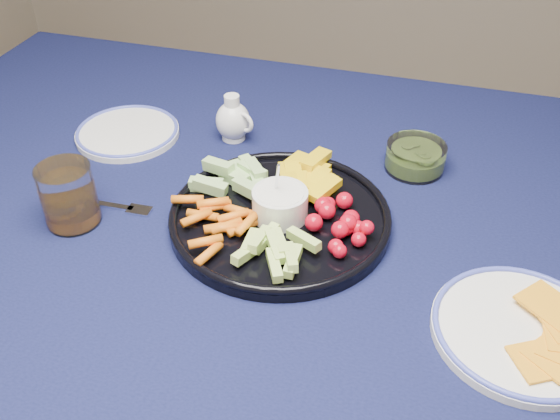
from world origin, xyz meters
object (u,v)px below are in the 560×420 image
(crudite_platter, at_px, (279,213))
(juice_tumbler, at_px, (69,199))
(cheese_plate, at_px, (522,329))
(dining_table, at_px, (295,251))
(pickle_bowl, at_px, (415,158))
(side_plate_extra, at_px, (128,132))
(creamer_pitcher, at_px, (233,120))

(crudite_platter, distance_m, juice_tumbler, 0.33)
(crudite_platter, height_order, cheese_plate, crudite_platter)
(dining_table, height_order, crudite_platter, crudite_platter)
(crudite_platter, xyz_separation_m, pickle_bowl, (0.19, 0.22, 0.00))
(juice_tumbler, relative_size, side_plate_extra, 0.51)
(juice_tumbler, bearing_deg, cheese_plate, -3.70)
(creamer_pitcher, bearing_deg, crudite_platter, -54.89)
(dining_table, distance_m, juice_tumbler, 0.38)
(creamer_pitcher, relative_size, juice_tumbler, 0.90)
(pickle_bowl, height_order, side_plate_extra, pickle_bowl)
(dining_table, distance_m, pickle_bowl, 0.27)
(pickle_bowl, distance_m, cheese_plate, 0.39)
(creamer_pitcher, xyz_separation_m, juice_tumbler, (-0.16, -0.31, 0.00))
(dining_table, bearing_deg, pickle_bowl, 46.34)
(dining_table, height_order, pickle_bowl, pickle_bowl)
(dining_table, height_order, cheese_plate, cheese_plate)
(creamer_pitcher, bearing_deg, dining_table, -46.54)
(creamer_pitcher, distance_m, juice_tumbler, 0.35)
(cheese_plate, height_order, juice_tumbler, juice_tumbler)
(crudite_platter, xyz_separation_m, creamer_pitcher, (-0.15, 0.22, 0.02))
(creamer_pitcher, height_order, pickle_bowl, creamer_pitcher)
(crudite_platter, height_order, creamer_pitcher, crudite_platter)
(juice_tumbler, bearing_deg, side_plate_extra, 98.88)
(side_plate_extra, bearing_deg, dining_table, -19.62)
(cheese_plate, bearing_deg, juice_tumbler, 176.30)
(creamer_pitcher, bearing_deg, side_plate_extra, -165.97)
(creamer_pitcher, height_order, cheese_plate, creamer_pitcher)
(crudite_platter, relative_size, cheese_plate, 1.51)
(cheese_plate, distance_m, juice_tumbler, 0.68)
(crudite_platter, bearing_deg, creamer_pitcher, 125.11)
(dining_table, bearing_deg, crudite_platter, -114.42)
(crudite_platter, relative_size, pickle_bowl, 3.34)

